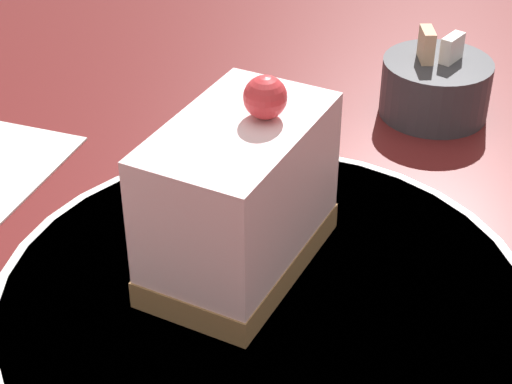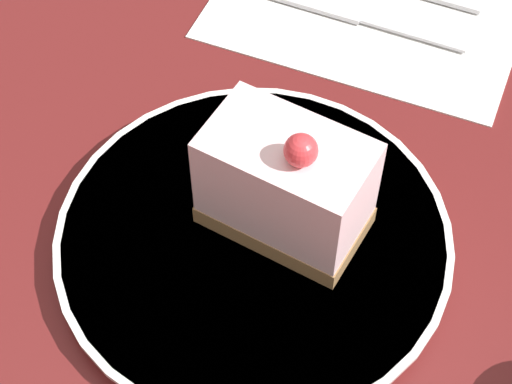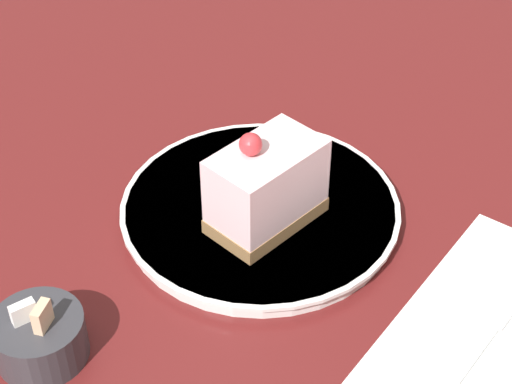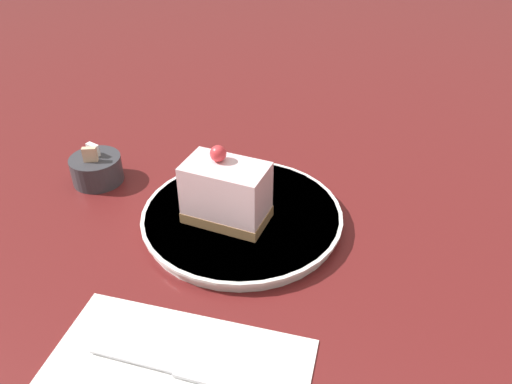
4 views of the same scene
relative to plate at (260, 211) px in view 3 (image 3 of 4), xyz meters
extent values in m
plane|color=#5B1919|center=(-0.01, -0.01, -0.01)|extent=(4.00, 4.00, 0.00)
cylinder|color=silver|center=(0.00, 0.00, 0.00)|extent=(0.26, 0.26, 0.02)
cylinder|color=silver|center=(0.00, 0.00, 0.01)|extent=(0.27, 0.27, 0.00)
cube|color=olive|center=(-0.02, 0.02, 0.01)|extent=(0.08, 0.12, 0.01)
cube|color=silver|center=(-0.02, 0.02, 0.06)|extent=(0.08, 0.11, 0.07)
sphere|color=red|center=(0.00, 0.03, 0.10)|extent=(0.02, 0.02, 0.02)
cube|color=silver|center=(-0.24, 0.06, 0.00)|extent=(0.02, 0.09, 0.00)
cylinder|color=#333338|center=(0.06, 0.23, 0.01)|extent=(0.07, 0.07, 0.04)
cube|color=#D8B28C|center=(0.05, 0.23, 0.04)|extent=(0.01, 0.02, 0.02)
cube|color=white|center=(0.07, 0.24, 0.04)|extent=(0.02, 0.02, 0.02)
camera|label=1|loc=(0.08, -0.31, 0.28)|focal=60.00mm
camera|label=2|loc=(0.29, 0.10, 0.48)|focal=60.00mm
camera|label=3|loc=(-0.33, 0.52, 0.54)|focal=60.00mm
camera|label=4|loc=(-0.51, -0.12, 0.41)|focal=35.00mm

